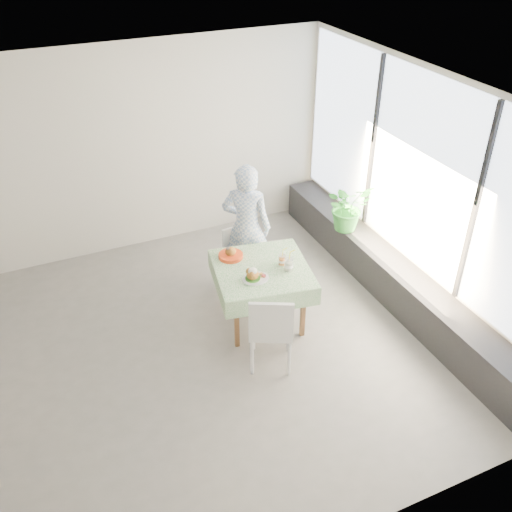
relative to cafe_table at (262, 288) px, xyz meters
name	(u,v)px	position (x,y,z in m)	size (l,w,h in m)	color
floor	(176,358)	(-1.13, -0.22, -0.46)	(6.00, 6.00, 0.00)	#64615E
ceiling	(150,108)	(-1.13, -0.22, 2.34)	(6.00, 6.00, 0.00)	white
wall_back	(109,155)	(-1.13, 2.28, 0.94)	(6.00, 0.02, 2.80)	beige
wall_front	(279,447)	(-1.13, -2.72, 0.94)	(6.00, 0.02, 2.80)	beige
wall_right	(419,192)	(1.87, -0.22, 0.94)	(0.02, 5.00, 2.80)	beige
window_pane	(420,173)	(1.84, -0.22, 1.19)	(0.01, 4.80, 2.18)	#D1E0F9
window_ledge	(391,278)	(1.67, -0.22, -0.21)	(0.40, 4.80, 0.50)	black
cafe_table	(262,288)	(0.00, 0.00, 0.00)	(1.21, 1.21, 0.74)	brown
chair_far	(242,269)	(0.07, 0.73, -0.22)	(0.41, 0.41, 0.79)	white
chair_near	(271,342)	(-0.21, -0.70, -0.17)	(0.60, 0.60, 0.95)	white
diner	(247,227)	(0.14, 0.76, 0.37)	(0.61, 0.40, 1.66)	#81A0CF
main_dish	(254,276)	(-0.17, -0.17, 0.33)	(0.30, 0.30, 0.15)	white
juice_cup_orange	(282,260)	(0.24, -0.03, 0.34)	(0.09, 0.09, 0.24)	white
juice_cup_lemonade	(289,265)	(0.26, -0.16, 0.35)	(0.10, 0.10, 0.29)	white
second_dish	(231,255)	(-0.24, 0.34, 0.32)	(0.28, 0.28, 0.13)	red
potted_plant	(348,207)	(1.56, 0.71, 0.36)	(0.58, 0.50, 0.65)	#276F25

